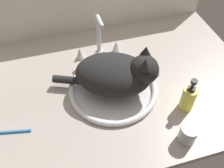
# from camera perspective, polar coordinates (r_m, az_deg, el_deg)

# --- Properties ---
(countertop) EXTENTS (1.24, 0.80, 0.03)m
(countertop) POSITION_cam_1_polar(r_m,az_deg,el_deg) (1.06, -0.26, -0.59)
(countertop) COLOR #ADA399
(countertop) RESTS_ON ground
(backsplash_wall) EXTENTS (1.24, 0.02, 0.33)m
(backsplash_wall) POSITION_cam_1_polar(r_m,az_deg,el_deg) (1.27, -5.61, 17.64)
(backsplash_wall) COLOR silver
(backsplash_wall) RESTS_ON ground
(sink_basin) EXTENTS (0.37, 0.37, 0.02)m
(sink_basin) POSITION_cam_1_polar(r_m,az_deg,el_deg) (1.02, 0.00, -1.10)
(sink_basin) COLOR white
(sink_basin) RESTS_ON countertop
(faucet) EXTENTS (0.21, 0.09, 0.22)m
(faucet) POSITION_cam_1_polar(r_m,az_deg,el_deg) (1.13, -3.24, 9.69)
(faucet) COLOR silver
(faucet) RESTS_ON countertop
(cat) EXTENTS (0.41, 0.30, 0.19)m
(cat) POSITION_cam_1_polar(r_m,az_deg,el_deg) (0.95, 1.36, 2.30)
(cat) COLOR black
(cat) RESTS_ON sink_basin
(metal_jar) EXTENTS (0.06, 0.06, 0.07)m
(metal_jar) POSITION_cam_1_polar(r_m,az_deg,el_deg) (0.90, 17.08, -10.90)
(metal_jar) COLOR #B2B5BA
(metal_jar) RESTS_ON countertop
(soap_pump_bottle) EXTENTS (0.05, 0.05, 0.15)m
(soap_pump_bottle) POSITION_cam_1_polar(r_m,az_deg,el_deg) (0.97, 17.15, -3.06)
(soap_pump_bottle) COLOR #E5DB4C
(soap_pump_bottle) RESTS_ON countertop
(toothbrush) EXTENTS (0.17, 0.04, 0.02)m
(toothbrush) POSITION_cam_1_polar(r_m,az_deg,el_deg) (0.98, -23.22, -10.09)
(toothbrush) COLOR #338CD1
(toothbrush) RESTS_ON countertop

